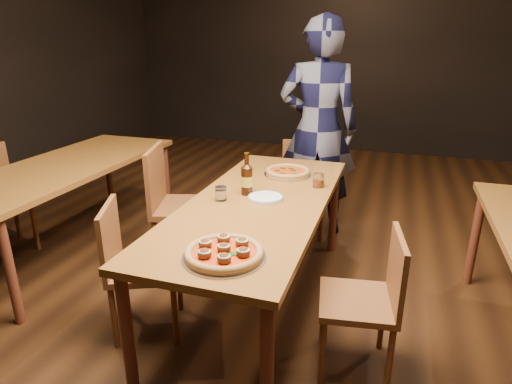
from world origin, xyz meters
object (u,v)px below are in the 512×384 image
(diner, at_px, (318,129))
(chair_end, at_px, (303,188))
(chair_main_e, at_px, (357,300))
(beer_bottle, at_px, (247,180))
(pizza_meatball, at_px, (224,252))
(table_left, at_px, (67,172))
(plate_stack, at_px, (265,198))
(chair_main_sw, at_px, (186,206))
(water_glass, at_px, (221,193))
(pizza_margherita, at_px, (288,172))
(chair_main_nw, at_px, (146,266))
(table_main, at_px, (259,211))
(amber_glass, at_px, (318,180))

(diner, bearing_deg, chair_end, 46.28)
(chair_main_e, height_order, beer_bottle, beer_bottle)
(chair_end, bearing_deg, pizza_meatball, -99.40)
(pizza_meatball, height_order, diner, diner)
(table_left, xyz_separation_m, diner, (1.81, 1.04, 0.26))
(pizza_meatball, distance_m, plate_stack, 0.77)
(table_left, distance_m, beer_bottle, 1.62)
(chair_main_sw, height_order, water_glass, chair_main_sw)
(chair_main_e, relative_size, pizza_margherita, 2.39)
(table_left, height_order, diner, diner)
(chair_main_nw, xyz_separation_m, chair_main_sw, (-0.13, 0.78, 0.07))
(chair_main_e, relative_size, water_glass, 9.47)
(table_main, distance_m, chair_main_nw, 0.75)
(table_main, height_order, table_left, same)
(beer_bottle, bearing_deg, pizza_margherita, 73.33)
(chair_main_sw, height_order, pizza_margherita, chair_main_sw)
(chair_main_sw, height_order, diner, diner)
(chair_end, bearing_deg, table_main, -102.00)
(table_left, height_order, pizza_margherita, pizza_margherita)
(pizza_margherita, distance_m, plate_stack, 0.53)
(chair_end, bearing_deg, chair_main_sw, -140.10)
(plate_stack, xyz_separation_m, diner, (0.07, 1.32, 0.18))
(table_main, xyz_separation_m, chair_end, (0.02, 1.22, -0.25))
(beer_bottle, bearing_deg, chair_end, 83.71)
(chair_main_sw, distance_m, water_glass, 0.70)
(amber_glass, xyz_separation_m, diner, (-0.19, 0.98, 0.14))
(chair_main_nw, xyz_separation_m, pizza_margherita, (0.60, 0.98, 0.35))
(chair_end, height_order, beer_bottle, beer_bottle)
(chair_main_e, distance_m, water_glass, 1.00)
(table_left, distance_m, pizza_meatball, 2.06)
(table_left, bearing_deg, pizza_meatball, -30.34)
(table_main, xyz_separation_m, plate_stack, (0.04, 0.03, 0.08))
(water_glass, bearing_deg, table_main, 17.95)
(pizza_meatball, distance_m, diner, 2.09)
(amber_glass, relative_size, diner, 0.05)
(chair_main_sw, bearing_deg, chair_main_nw, 172.77)
(chair_main_e, xyz_separation_m, diner, (-0.54, 1.71, 0.53))
(chair_main_e, distance_m, pizza_meatball, 0.78)
(table_main, height_order, pizza_meatball, pizza_meatball)
(table_main, bearing_deg, beer_bottle, 142.50)
(table_left, distance_m, diner, 2.11)
(water_glass, bearing_deg, plate_stack, 20.90)
(chair_main_e, relative_size, diner, 0.44)
(beer_bottle, bearing_deg, chair_main_sw, 154.79)
(plate_stack, height_order, beer_bottle, beer_bottle)
(table_main, height_order, chair_main_e, chair_main_e)
(chair_main_nw, height_order, diner, diner)
(chair_main_sw, xyz_separation_m, chair_main_e, (1.34, -0.72, -0.08))
(plate_stack, xyz_separation_m, water_glass, (-0.25, -0.10, 0.03))
(water_glass, bearing_deg, table_left, 165.96)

